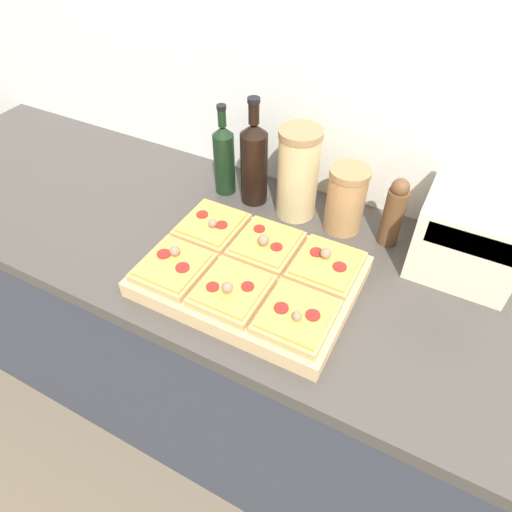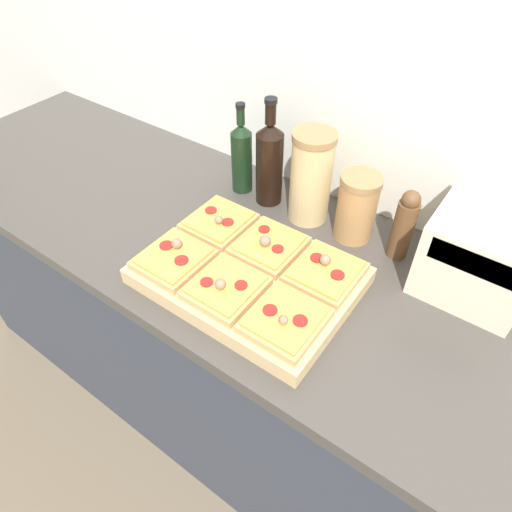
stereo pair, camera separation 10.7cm
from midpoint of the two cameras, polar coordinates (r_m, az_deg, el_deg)
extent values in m
plane|color=brown|center=(1.78, -1.64, -28.66)|extent=(12.00, 12.00, 0.00)
cube|color=silver|center=(1.23, 17.65, 20.46)|extent=(6.00, 0.06, 2.50)
cube|color=#333842|center=(1.51, 5.57, -14.06)|extent=(2.60, 0.64, 0.85)
cube|color=#423D38|center=(1.16, 7.04, -2.16)|extent=(2.63, 0.67, 0.04)
cube|color=tan|center=(1.09, 1.91, -2.61)|extent=(0.49, 0.36, 0.04)
cube|color=tan|center=(1.18, -2.05, 4.09)|extent=(0.15, 0.16, 0.02)
cube|color=gold|center=(1.17, -2.07, 4.61)|extent=(0.13, 0.14, 0.01)
cylinder|color=maroon|center=(1.19, -3.09, 5.62)|extent=(0.03, 0.03, 0.00)
cylinder|color=maroon|center=(1.15, -0.90, 4.14)|extent=(0.03, 0.03, 0.00)
sphere|color=#7F6B51|center=(1.15, -2.02, 4.45)|extent=(0.02, 0.02, 0.02)
cube|color=tan|center=(1.12, 4.40, 1.08)|extent=(0.15, 0.16, 0.02)
cube|color=gold|center=(1.11, 4.44, 1.61)|extent=(0.13, 0.14, 0.01)
cylinder|color=maroon|center=(1.13, 3.75, 3.23)|extent=(0.03, 0.03, 0.00)
cylinder|color=maroon|center=(1.08, 5.58, 0.77)|extent=(0.03, 0.03, 0.00)
sphere|color=#7F6B51|center=(1.08, 3.99, 1.78)|extent=(0.03, 0.03, 0.03)
cube|color=tan|center=(1.07, 11.54, -2.27)|extent=(0.15, 0.16, 0.02)
cube|color=gold|center=(1.06, 11.64, -1.74)|extent=(0.13, 0.14, 0.01)
cylinder|color=maroon|center=(1.07, 10.49, -0.38)|extent=(0.03, 0.03, 0.00)
cylinder|color=maroon|center=(1.04, 13.10, -2.46)|extent=(0.03, 0.03, 0.00)
sphere|color=#7F6B51|center=(1.05, 11.58, -0.62)|extent=(0.03, 0.03, 0.03)
cube|color=tan|center=(1.09, -7.46, -0.57)|extent=(0.15, 0.16, 0.02)
cube|color=gold|center=(1.08, -7.53, -0.04)|extent=(0.13, 0.14, 0.01)
cylinder|color=maroon|center=(1.10, -8.43, 1.20)|extent=(0.03, 0.03, 0.00)
cylinder|color=maroon|center=(1.05, -6.45, -0.67)|extent=(0.03, 0.03, 0.00)
sphere|color=#7F6B51|center=(1.08, -7.10, 1.43)|extent=(0.03, 0.03, 0.03)
cube|color=tan|center=(1.01, -0.76, -4.19)|extent=(0.15, 0.16, 0.02)
cube|color=gold|center=(1.00, -0.77, -3.65)|extent=(0.13, 0.14, 0.01)
cylinder|color=maroon|center=(1.00, -3.15, -3.43)|extent=(0.03, 0.03, 0.00)
cylinder|color=maroon|center=(0.99, 1.20, -3.82)|extent=(0.03, 0.03, 0.00)
sphere|color=#7F6B51|center=(0.98, -1.39, -3.68)|extent=(0.03, 0.03, 0.03)
cube|color=tan|center=(0.96, 6.90, -8.21)|extent=(0.15, 0.16, 0.02)
cube|color=gold|center=(0.95, 6.97, -7.69)|extent=(0.13, 0.14, 0.01)
cylinder|color=maroon|center=(0.95, 5.02, -6.92)|extent=(0.03, 0.03, 0.00)
cylinder|color=maroon|center=(0.94, 8.86, -8.16)|extent=(0.03, 0.03, 0.00)
sphere|color=#7F6B51|center=(0.93, 6.80, -8.12)|extent=(0.02, 0.02, 0.02)
cylinder|color=black|center=(1.34, 0.53, 11.55)|extent=(0.06, 0.06, 0.18)
cone|color=black|center=(1.29, 0.56, 15.52)|extent=(0.06, 0.06, 0.03)
cylinder|color=black|center=(1.27, 0.58, 17.03)|extent=(0.02, 0.02, 0.05)
cylinder|color=black|center=(1.26, 0.59, 18.24)|extent=(0.03, 0.03, 0.01)
cylinder|color=black|center=(1.29, 4.10, 10.71)|extent=(0.08, 0.08, 0.21)
cone|color=black|center=(1.23, 4.38, 15.45)|extent=(0.08, 0.08, 0.03)
cylinder|color=black|center=(1.21, 4.50, 17.26)|extent=(0.03, 0.03, 0.06)
cylinder|color=black|center=(1.20, 4.59, 18.73)|extent=(0.03, 0.03, 0.01)
cylinder|color=tan|center=(1.23, 9.36, 9.19)|extent=(0.11, 0.11, 0.24)
cylinder|color=#937047|center=(1.17, 10.09, 14.39)|extent=(0.11, 0.11, 0.02)
cylinder|color=#AD7F4C|center=(1.21, 14.92, 5.43)|extent=(0.10, 0.10, 0.17)
cylinder|color=#937047|center=(1.16, 15.73, 8.99)|extent=(0.10, 0.10, 0.02)
cylinder|color=brown|center=(1.19, 20.33, 2.96)|extent=(0.05, 0.05, 0.16)
sphere|color=brown|center=(1.14, 21.45, 6.47)|extent=(0.04, 0.04, 0.04)
cube|color=beige|center=(1.16, 28.65, -0.08)|extent=(0.23, 0.22, 0.20)
cube|color=black|center=(1.05, 28.40, -0.95)|extent=(0.19, 0.01, 0.06)
camera|label=1|loc=(0.05, -87.13, 2.72)|focal=32.00mm
camera|label=2|loc=(0.05, 92.87, -2.72)|focal=32.00mm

